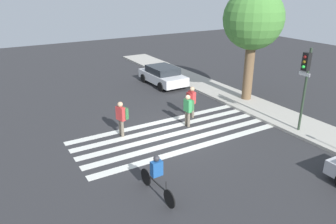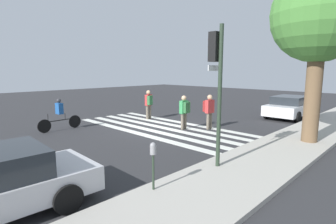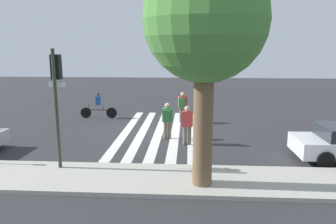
% 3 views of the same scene
% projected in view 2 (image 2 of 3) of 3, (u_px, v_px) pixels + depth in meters
% --- Properties ---
extents(ground_plane, '(60.00, 60.00, 0.00)m').
position_uv_depth(ground_plane, '(161.00, 127.00, 13.90)').
color(ground_plane, '#2D2D30').
extents(sidewalk_curb, '(36.00, 2.50, 0.14)m').
position_uv_depth(sidewalk_curb, '(280.00, 151.00, 9.58)').
color(sidewalk_curb, '#ADA89E').
rests_on(sidewalk_curb, ground_plane).
extents(crosswalk_stripes, '(3.84, 10.00, 0.01)m').
position_uv_depth(crosswalk_stripes, '(161.00, 127.00, 13.90)').
color(crosswalk_stripes, silver).
rests_on(crosswalk_stripes, ground_plane).
extents(traffic_light, '(0.60, 0.50, 4.28)m').
position_uv_depth(traffic_light, '(217.00, 70.00, 7.56)').
color(traffic_light, '#283828').
rests_on(traffic_light, ground_plane).
extents(parking_meter, '(0.15, 0.15, 1.32)m').
position_uv_depth(parking_meter, '(153.00, 156.00, 6.22)').
color(parking_meter, '#283828').
rests_on(parking_meter, ground_plane).
extents(street_tree, '(3.60, 3.60, 6.89)m').
position_uv_depth(street_tree, '(320.00, 17.00, 9.90)').
color(street_tree, brown).
rests_on(street_tree, ground_plane).
extents(pedestrian_child_with_backpack, '(0.54, 0.50, 1.78)m').
position_uv_depth(pedestrian_child_with_backpack, '(149.00, 102.00, 16.13)').
color(pedestrian_child_with_backpack, '#6B6051').
rests_on(pedestrian_child_with_backpack, ground_plane).
extents(pedestrian_adult_tall_backpack, '(0.48, 0.41, 1.73)m').
position_uv_depth(pedestrian_adult_tall_backpack, '(184.00, 110.00, 13.28)').
color(pedestrian_adult_tall_backpack, '#6B6051').
rests_on(pedestrian_adult_tall_backpack, ground_plane).
extents(pedestrian_adult_yellow_jacket, '(0.51, 0.43, 1.77)m').
position_uv_depth(pedestrian_adult_yellow_jacket, '(209.00, 109.00, 13.37)').
color(pedestrian_adult_yellow_jacket, '#6B6051').
rests_on(pedestrian_adult_yellow_jacket, ground_plane).
extents(cyclist_near_curb, '(2.24, 0.41, 1.61)m').
position_uv_depth(cyclist_near_curb, '(60.00, 113.00, 13.12)').
color(cyclist_near_curb, black).
rests_on(cyclist_near_curb, ground_plane).
extents(car_parked_silver_sedan, '(4.22, 2.09, 1.38)m').
position_uv_depth(car_parked_silver_sedan, '(290.00, 107.00, 16.65)').
color(car_parked_silver_sedan, silver).
rests_on(car_parked_silver_sedan, ground_plane).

